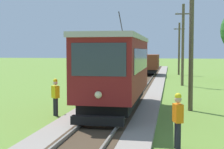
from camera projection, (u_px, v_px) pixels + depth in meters
red_tram at (116, 69)px, 16.11m from camera, size 2.60×8.54×4.79m
freight_car at (148, 63)px, 39.39m from camera, size 2.40×5.20×2.31m
utility_pole_near_tram at (191, 39)px, 16.82m from camera, size 1.40×0.61×7.17m
utility_pole_mid at (183, 44)px, 28.71m from camera, size 1.40×0.28×7.18m
utility_pole_far at (179, 48)px, 41.64m from camera, size 1.40×0.35×6.66m
track_worker at (178, 118)px, 10.21m from camera, size 0.35×0.44×1.78m
second_worker at (55, 95)px, 15.47m from camera, size 0.45×0.43×1.78m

